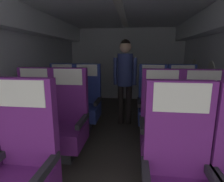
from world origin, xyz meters
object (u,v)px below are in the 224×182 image
object	(u,v)px
seat_b_left_window	(34,121)
seat_b_right_window	(161,128)
flight_attendant	(125,74)
seat_c_left_aisle	(87,103)
seat_c_right_window	(152,105)
seat_c_right_aisle	(181,106)
seat_c_left_window	(62,102)
seat_b_left_aisle	(68,123)
seat_a_left_aisle	(21,171)
seat_b_right_aisle	(201,130)

from	to	relation	value
seat_b_left_window	seat_b_right_window	size ratio (longest dim) A/B	1.00
flight_attendant	seat_c_left_aisle	bearing A→B (deg)	23.40
seat_c_left_aisle	seat_c_right_window	bearing A→B (deg)	0.80
seat_b_right_window	seat_b_left_window	bearing A→B (deg)	179.66
seat_c_right_aisle	seat_c_left_window	bearing A→B (deg)	-179.80
seat_b_right_window	seat_b_left_aisle	bearing A→B (deg)	179.17
seat_a_left_aisle	seat_c_left_window	xyz separation A→B (m)	(-0.46, 1.86, 0.00)
seat_c_left_aisle	flight_attendant	world-z (taller)	flight_attendant
seat_b_right_window	seat_c_left_aisle	size ratio (longest dim) A/B	1.00
seat_b_left_window	seat_b_right_window	bearing A→B (deg)	-0.34
seat_c_left_window	seat_c_left_aisle	bearing A→B (deg)	-1.07
seat_c_left_aisle	seat_a_left_aisle	bearing A→B (deg)	-89.82
seat_b_right_window	seat_b_right_aisle	bearing A→B (deg)	0.56
seat_a_left_aisle	seat_b_right_window	distance (m)	1.47
seat_c_left_window	seat_c_right_aisle	world-z (taller)	same
seat_b_right_aisle	flight_attendant	size ratio (longest dim) A/B	0.73
seat_b_left_aisle	seat_c_left_aisle	world-z (taller)	same
seat_b_left_window	seat_c_left_window	xyz separation A→B (m)	(-0.01, 0.92, 0.00)
seat_c_left_window	seat_b_right_aisle	bearing A→B (deg)	-24.19
seat_b_left_aisle	seat_c_left_aisle	bearing A→B (deg)	89.95
seat_c_left_aisle	seat_c_right_aisle	world-z (taller)	same
seat_c_right_window	flight_attendant	distance (m)	0.77
seat_b_left_aisle	seat_b_right_window	size ratio (longest dim) A/B	1.00
seat_b_right_window	seat_c_left_window	bearing A→B (deg)	149.88
seat_c_left_window	seat_c_left_aisle	world-z (taller)	same
seat_b_left_window	flight_attendant	xyz separation A→B (m)	(1.09, 1.27, 0.49)
seat_c_left_aisle	seat_b_left_aisle	bearing A→B (deg)	-90.05
seat_b_right_window	seat_c_left_aisle	bearing A→B (deg)	141.17
seat_b_left_aisle	seat_b_right_aisle	bearing A→B (deg)	-0.43
seat_c_left_aisle	seat_b_left_window	bearing A→B (deg)	-116.23
seat_a_left_aisle	seat_c_left_aisle	size ratio (longest dim) A/B	1.00
seat_a_left_aisle	flight_attendant	world-z (taller)	flight_attendant
seat_c_left_aisle	seat_c_right_window	size ratio (longest dim) A/B	1.00
seat_b_left_aisle	seat_b_right_aisle	distance (m)	1.60
seat_b_left_window	seat_a_left_aisle	bearing A→B (deg)	-64.23
seat_c_right_aisle	flight_attendant	world-z (taller)	flight_attendant
seat_c_left_window	seat_c_left_aisle	size ratio (longest dim) A/B	1.00
seat_a_left_aisle	seat_b_right_aisle	distance (m)	1.84
seat_c_right_aisle	flight_attendant	xyz separation A→B (m)	(-0.95, 0.34, 0.49)
seat_c_right_aisle	seat_b_right_aisle	bearing A→B (deg)	-90.20
seat_b_left_aisle	seat_c_left_aisle	xyz separation A→B (m)	(0.00, 0.90, 0.00)
seat_b_left_aisle	seat_b_right_window	distance (m)	1.14
seat_a_left_aisle	flight_attendant	xyz separation A→B (m)	(0.64, 2.21, 0.49)
seat_b_right_aisle	seat_c_right_window	size ratio (longest dim) A/B	1.00
seat_a_left_aisle	seat_c_left_aisle	world-z (taller)	same
seat_b_left_aisle	seat_c_right_aisle	xyz separation A→B (m)	(1.60, 0.92, 0.00)
seat_b_left_window	seat_c_right_window	world-z (taller)	same
seat_b_right_window	seat_c_left_aisle	distance (m)	1.46
seat_a_left_aisle	seat_c_left_aisle	xyz separation A→B (m)	(-0.01, 1.85, 0.00)
seat_b_right_aisle	seat_c_right_aisle	xyz separation A→B (m)	(0.00, 0.93, 0.00)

